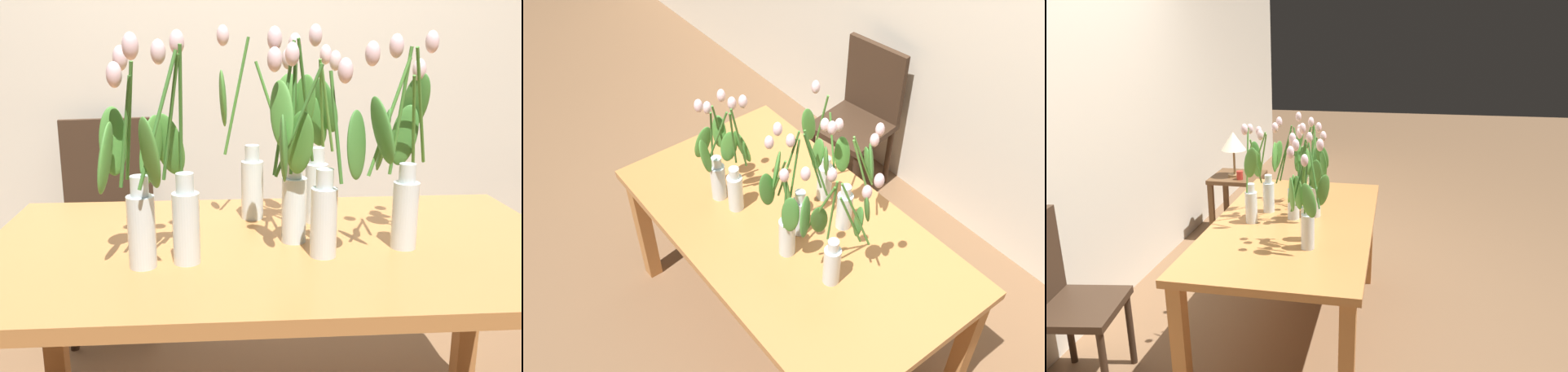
% 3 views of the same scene
% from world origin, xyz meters
% --- Properties ---
extents(room_wall_rear, '(9.00, 0.10, 2.70)m').
position_xyz_m(room_wall_rear, '(0.00, 1.32, 1.35)').
color(room_wall_rear, beige).
rests_on(room_wall_rear, ground).
extents(dining_table, '(1.60, 0.90, 0.74)m').
position_xyz_m(dining_table, '(0.00, 0.00, 0.65)').
color(dining_table, '#B7753D').
rests_on(dining_table, ground).
extents(tulip_vase_0, '(0.25, 0.11, 0.53)m').
position_xyz_m(tulip_vase_0, '(0.10, -0.11, 0.91)').
color(tulip_vase_0, silver).
rests_on(tulip_vase_0, dining_table).
extents(tulip_vase_1, '(0.16, 0.28, 0.58)m').
position_xyz_m(tulip_vase_1, '(0.04, 0.02, 0.98)').
color(tulip_vase_1, silver).
rests_on(tulip_vase_1, dining_table).
extents(tulip_vase_2, '(0.24, 0.12, 0.58)m').
position_xyz_m(tulip_vase_2, '(-0.05, 0.23, 0.93)').
color(tulip_vase_2, silver).
rests_on(tulip_vase_2, dining_table).
extents(tulip_vase_3, '(0.14, 0.17, 0.53)m').
position_xyz_m(tulip_vase_3, '(-0.37, -0.13, 0.91)').
color(tulip_vase_3, silver).
rests_on(tulip_vase_3, dining_table).
extents(tulip_vase_4, '(0.24, 0.28, 0.57)m').
position_xyz_m(tulip_vase_4, '(0.32, -0.04, 0.97)').
color(tulip_vase_4, silver).
rests_on(tulip_vase_4, dining_table).
extents(tulip_vase_5, '(0.16, 0.24, 0.57)m').
position_xyz_m(tulip_vase_5, '(-0.27, -0.12, 0.94)').
color(tulip_vase_5, silver).
rests_on(tulip_vase_5, dining_table).
extents(tulip_vase_6, '(0.14, 0.17, 0.53)m').
position_xyz_m(tulip_vase_6, '(0.15, 0.21, 0.92)').
color(tulip_vase_6, silver).
rests_on(tulip_vase_6, dining_table).
extents(dining_chair, '(0.46, 0.46, 0.93)m').
position_xyz_m(dining_chair, '(-0.65, 1.05, 0.52)').
color(dining_chair, '#382619').
rests_on(dining_chair, ground).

